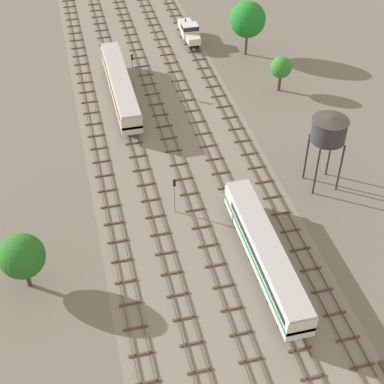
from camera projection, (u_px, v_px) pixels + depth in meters
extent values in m
plane|color=slate|center=(168.00, 137.00, 79.95)|extent=(480.00, 480.00, 0.00)
cube|color=gray|center=(168.00, 137.00, 79.95)|extent=(23.27, 176.00, 0.01)
cube|color=#47382D|center=(92.00, 142.00, 78.68)|extent=(0.07, 126.00, 0.15)
cube|color=#47382D|center=(103.00, 140.00, 78.94)|extent=(0.07, 126.00, 0.15)
cube|color=brown|center=(147.00, 383.00, 51.27)|extent=(2.40, 0.22, 0.14)
cube|color=brown|center=(141.00, 354.00, 53.48)|extent=(2.40, 0.22, 0.14)
cube|color=brown|center=(136.00, 328.00, 55.69)|extent=(2.40, 0.22, 0.14)
cube|color=brown|center=(131.00, 304.00, 57.90)|extent=(2.40, 0.22, 0.14)
cube|color=brown|center=(126.00, 281.00, 60.11)|extent=(2.40, 0.22, 0.14)
cube|color=brown|center=(122.00, 261.00, 62.32)|extent=(2.40, 0.22, 0.14)
cube|color=brown|center=(118.00, 241.00, 64.53)|extent=(2.40, 0.22, 0.14)
cube|color=brown|center=(114.00, 223.00, 66.74)|extent=(2.40, 0.22, 0.14)
cube|color=brown|center=(111.00, 206.00, 68.95)|extent=(2.40, 0.22, 0.14)
cube|color=brown|center=(107.00, 190.00, 71.16)|extent=(2.40, 0.22, 0.14)
cube|color=brown|center=(104.00, 176.00, 73.37)|extent=(2.40, 0.22, 0.14)
cube|color=brown|center=(101.00, 161.00, 75.58)|extent=(2.40, 0.22, 0.14)
cube|color=brown|center=(99.00, 148.00, 77.80)|extent=(2.40, 0.22, 0.14)
cube|color=brown|center=(96.00, 136.00, 80.01)|extent=(2.40, 0.22, 0.14)
cube|color=brown|center=(94.00, 124.00, 82.22)|extent=(2.40, 0.22, 0.14)
cube|color=brown|center=(91.00, 113.00, 84.43)|extent=(2.40, 0.22, 0.14)
cube|color=brown|center=(89.00, 102.00, 86.64)|extent=(2.40, 0.22, 0.14)
cube|color=brown|center=(87.00, 92.00, 88.85)|extent=(2.40, 0.22, 0.14)
cube|color=brown|center=(85.00, 82.00, 91.06)|extent=(2.40, 0.22, 0.14)
cube|color=brown|center=(83.00, 73.00, 93.27)|extent=(2.40, 0.22, 0.14)
cube|color=brown|center=(81.00, 64.00, 95.48)|extent=(2.40, 0.22, 0.14)
cube|color=brown|center=(80.00, 56.00, 97.69)|extent=(2.40, 0.22, 0.14)
cube|color=brown|center=(78.00, 48.00, 99.90)|extent=(2.40, 0.22, 0.14)
cube|color=brown|center=(76.00, 40.00, 102.11)|extent=(2.40, 0.22, 0.14)
cube|color=brown|center=(75.00, 33.00, 104.32)|extent=(2.40, 0.22, 0.14)
cube|color=brown|center=(73.00, 26.00, 106.54)|extent=(2.40, 0.22, 0.14)
cube|color=brown|center=(72.00, 19.00, 108.75)|extent=(2.40, 0.22, 0.14)
cube|color=brown|center=(71.00, 13.00, 110.96)|extent=(2.40, 0.22, 0.14)
cube|color=brown|center=(69.00, 7.00, 113.17)|extent=(2.40, 0.22, 0.14)
cube|color=brown|center=(68.00, 1.00, 115.38)|extent=(2.40, 0.22, 0.14)
cube|color=#47382D|center=(127.00, 137.00, 79.55)|extent=(0.07, 126.00, 0.15)
cube|color=#47382D|center=(137.00, 135.00, 79.81)|extent=(0.07, 126.00, 0.15)
cube|color=brown|center=(200.00, 371.00, 52.14)|extent=(2.40, 0.22, 0.14)
cube|color=brown|center=(192.00, 344.00, 54.35)|extent=(2.40, 0.22, 0.14)
cube|color=brown|center=(185.00, 318.00, 56.56)|extent=(2.40, 0.22, 0.14)
cube|color=brown|center=(178.00, 295.00, 58.77)|extent=(2.40, 0.22, 0.14)
cube|color=brown|center=(172.00, 273.00, 60.98)|extent=(2.40, 0.22, 0.14)
cube|color=brown|center=(166.00, 253.00, 63.19)|extent=(2.40, 0.22, 0.14)
cube|color=brown|center=(160.00, 234.00, 65.40)|extent=(2.40, 0.22, 0.14)
cube|color=brown|center=(155.00, 216.00, 67.61)|extent=(2.40, 0.22, 0.14)
cube|color=brown|center=(150.00, 200.00, 69.82)|extent=(2.40, 0.22, 0.14)
cube|color=brown|center=(146.00, 184.00, 72.03)|extent=(2.40, 0.22, 0.14)
cube|color=brown|center=(142.00, 170.00, 74.24)|extent=(2.40, 0.22, 0.14)
cube|color=brown|center=(138.00, 156.00, 76.45)|extent=(2.40, 0.22, 0.14)
cube|color=brown|center=(134.00, 143.00, 78.67)|extent=(2.40, 0.22, 0.14)
cube|color=brown|center=(131.00, 131.00, 80.88)|extent=(2.40, 0.22, 0.14)
cube|color=brown|center=(127.00, 119.00, 83.09)|extent=(2.40, 0.22, 0.14)
cube|color=brown|center=(124.00, 108.00, 85.30)|extent=(2.40, 0.22, 0.14)
cube|color=brown|center=(121.00, 98.00, 87.51)|extent=(2.40, 0.22, 0.14)
cube|color=brown|center=(118.00, 88.00, 89.72)|extent=(2.40, 0.22, 0.14)
cube|color=brown|center=(116.00, 79.00, 91.93)|extent=(2.40, 0.22, 0.14)
cube|color=brown|center=(113.00, 70.00, 94.14)|extent=(2.40, 0.22, 0.14)
cube|color=brown|center=(110.00, 61.00, 96.35)|extent=(2.40, 0.22, 0.14)
cube|color=brown|center=(108.00, 53.00, 98.56)|extent=(2.40, 0.22, 0.14)
cube|color=brown|center=(106.00, 45.00, 100.77)|extent=(2.40, 0.22, 0.14)
cube|color=brown|center=(104.00, 37.00, 102.98)|extent=(2.40, 0.22, 0.14)
cube|color=brown|center=(102.00, 30.00, 105.19)|extent=(2.40, 0.22, 0.14)
cube|color=brown|center=(100.00, 23.00, 107.41)|extent=(2.40, 0.22, 0.14)
cube|color=brown|center=(98.00, 17.00, 109.62)|extent=(2.40, 0.22, 0.14)
cube|color=brown|center=(96.00, 10.00, 111.83)|extent=(2.40, 0.22, 0.14)
cube|color=brown|center=(94.00, 4.00, 114.04)|extent=(2.40, 0.22, 0.14)
cube|color=#47382D|center=(162.00, 132.00, 80.42)|extent=(0.07, 126.00, 0.15)
cube|color=#47382D|center=(172.00, 131.00, 80.68)|extent=(0.07, 126.00, 0.15)
cube|color=brown|center=(251.00, 360.00, 53.01)|extent=(2.40, 0.22, 0.14)
cube|color=brown|center=(241.00, 333.00, 55.22)|extent=(2.40, 0.22, 0.14)
cube|color=brown|center=(232.00, 309.00, 57.43)|extent=(2.40, 0.22, 0.14)
cube|color=brown|center=(223.00, 286.00, 59.64)|extent=(2.40, 0.22, 0.14)
cube|color=brown|center=(216.00, 265.00, 61.85)|extent=(2.40, 0.22, 0.14)
cube|color=brown|center=(208.00, 245.00, 64.06)|extent=(2.40, 0.22, 0.14)
cube|color=brown|center=(202.00, 227.00, 66.27)|extent=(2.40, 0.22, 0.14)
cube|color=brown|center=(195.00, 210.00, 68.48)|extent=(2.40, 0.22, 0.14)
cube|color=brown|center=(189.00, 194.00, 70.69)|extent=(2.40, 0.22, 0.14)
cube|color=brown|center=(184.00, 179.00, 72.90)|extent=(2.40, 0.22, 0.14)
cube|color=brown|center=(178.00, 164.00, 75.11)|extent=(2.40, 0.22, 0.14)
cube|color=brown|center=(174.00, 151.00, 77.32)|extent=(2.40, 0.22, 0.14)
cube|color=brown|center=(169.00, 138.00, 79.54)|extent=(2.40, 0.22, 0.14)
cube|color=brown|center=(164.00, 126.00, 81.75)|extent=(2.40, 0.22, 0.14)
cube|color=brown|center=(160.00, 115.00, 83.96)|extent=(2.40, 0.22, 0.14)
cube|color=brown|center=(156.00, 104.00, 86.17)|extent=(2.40, 0.22, 0.14)
cube|color=brown|center=(152.00, 94.00, 88.38)|extent=(2.40, 0.22, 0.14)
cube|color=brown|center=(149.00, 84.00, 90.59)|extent=(2.40, 0.22, 0.14)
cube|color=brown|center=(145.00, 75.00, 92.80)|extent=(2.40, 0.22, 0.14)
cube|color=brown|center=(142.00, 66.00, 95.01)|extent=(2.40, 0.22, 0.14)
cube|color=brown|center=(139.00, 58.00, 97.22)|extent=(2.40, 0.22, 0.14)
cube|color=brown|center=(136.00, 50.00, 99.43)|extent=(2.40, 0.22, 0.14)
cube|color=brown|center=(133.00, 42.00, 101.64)|extent=(2.40, 0.22, 0.14)
cube|color=brown|center=(131.00, 35.00, 103.85)|extent=(2.40, 0.22, 0.14)
cube|color=brown|center=(128.00, 28.00, 106.07)|extent=(2.40, 0.22, 0.14)
cube|color=brown|center=(125.00, 21.00, 108.28)|extent=(2.40, 0.22, 0.14)
cube|color=brown|center=(123.00, 14.00, 110.49)|extent=(2.40, 0.22, 0.14)
cube|color=brown|center=(121.00, 8.00, 112.70)|extent=(2.40, 0.22, 0.14)
cube|color=brown|center=(118.00, 2.00, 114.91)|extent=(2.40, 0.22, 0.14)
cube|color=#47382D|center=(195.00, 127.00, 81.29)|extent=(0.07, 126.00, 0.15)
cube|color=#47382D|center=(205.00, 126.00, 81.55)|extent=(0.07, 126.00, 0.15)
cube|color=brown|center=(313.00, 377.00, 51.67)|extent=(2.40, 0.22, 0.14)
cube|color=brown|center=(300.00, 349.00, 53.88)|extent=(2.40, 0.22, 0.14)
cube|color=brown|center=(288.00, 323.00, 56.09)|extent=(2.40, 0.22, 0.14)
cube|color=brown|center=(278.00, 300.00, 58.30)|extent=(2.40, 0.22, 0.14)
cube|color=brown|center=(268.00, 278.00, 60.51)|extent=(2.40, 0.22, 0.14)
cube|color=brown|center=(258.00, 257.00, 62.72)|extent=(2.40, 0.22, 0.14)
cube|color=brown|center=(250.00, 238.00, 64.93)|extent=(2.40, 0.22, 0.14)
cube|color=brown|center=(242.00, 220.00, 67.14)|extent=(2.40, 0.22, 0.14)
cube|color=brown|center=(234.00, 203.00, 69.35)|extent=(2.40, 0.22, 0.14)
cube|color=brown|center=(227.00, 188.00, 71.56)|extent=(2.40, 0.22, 0.14)
cube|color=brown|center=(221.00, 173.00, 73.77)|extent=(2.40, 0.22, 0.14)
cube|color=brown|center=(214.00, 159.00, 75.98)|extent=(2.40, 0.22, 0.14)
cube|color=brown|center=(208.00, 146.00, 78.19)|extent=(2.40, 0.22, 0.14)
cube|color=brown|center=(203.00, 134.00, 80.41)|extent=(2.40, 0.22, 0.14)
cube|color=brown|center=(197.00, 122.00, 82.62)|extent=(2.40, 0.22, 0.14)
cube|color=brown|center=(192.00, 111.00, 84.83)|extent=(2.40, 0.22, 0.14)
cube|color=brown|center=(188.00, 100.00, 87.04)|extent=(2.40, 0.22, 0.14)
cube|color=brown|center=(183.00, 90.00, 89.25)|extent=(2.40, 0.22, 0.14)
cube|color=brown|center=(179.00, 81.00, 91.46)|extent=(2.40, 0.22, 0.14)
cube|color=brown|center=(175.00, 71.00, 93.67)|extent=(2.40, 0.22, 0.14)
cube|color=brown|center=(171.00, 63.00, 95.88)|extent=(2.40, 0.22, 0.14)
cube|color=brown|center=(167.00, 55.00, 98.09)|extent=(2.40, 0.22, 0.14)
cube|color=brown|center=(164.00, 47.00, 100.30)|extent=(2.40, 0.22, 0.14)
cube|color=brown|center=(160.00, 39.00, 102.51)|extent=(2.40, 0.22, 0.14)
cube|color=brown|center=(157.00, 32.00, 104.72)|extent=(2.40, 0.22, 0.14)
cube|color=brown|center=(154.00, 25.00, 106.94)|extent=(2.40, 0.22, 0.14)
cube|color=brown|center=(151.00, 18.00, 109.15)|extent=(2.40, 0.22, 0.14)
cube|color=brown|center=(148.00, 12.00, 111.36)|extent=(2.40, 0.22, 0.14)
cube|color=brown|center=(145.00, 6.00, 113.57)|extent=(2.40, 0.22, 0.14)
cube|color=brown|center=(142.00, 0.00, 115.78)|extent=(2.40, 0.22, 0.14)
cube|color=#47382D|center=(228.00, 123.00, 82.16)|extent=(0.07, 126.00, 0.15)
cube|color=#47382D|center=(238.00, 121.00, 82.42)|extent=(0.07, 126.00, 0.15)
cube|color=brown|center=(362.00, 366.00, 52.54)|extent=(2.40, 0.22, 0.14)
cube|color=brown|center=(348.00, 339.00, 54.75)|extent=(2.40, 0.22, 0.14)
cube|color=brown|center=(334.00, 314.00, 56.96)|extent=(2.40, 0.22, 0.14)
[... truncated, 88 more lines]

